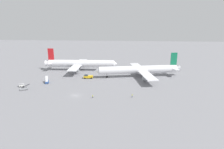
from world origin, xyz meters
TOP-DOWN VIEW (x-y plane):
  - ground_plane at (0.00, 0.00)m, footprint 600.00×600.00m
  - airliner_at_gate_left at (-9.94, 51.18)m, footprint 55.06×41.33m
  - airliner_being_pushed at (33.26, 37.09)m, footprint 57.44×47.25m
  - pushback_tug at (-0.01, 30.35)m, footprint 9.34×3.64m
  - gse_belt_loader_portside at (-29.65, 5.43)m, footprint 4.87×3.58m
  - gse_stair_truck_yellow at (-22.53, 18.19)m, footprint 3.53×4.94m
  - gse_baggage_cart_trailing at (-34.10, 10.37)m, footprint 3.12×2.92m
  - ground_crew_marshaller_foreground at (28.23, -0.19)m, footprint 0.36×0.36m
  - ground_crew_ramp_agent_by_cones at (9.32, -2.53)m, footprint 0.36×0.36m

SIDE VIEW (x-z plane):
  - ground_plane at x=0.00m, z-range 0.00..0.00m
  - gse_belt_loader_portside at x=-29.65m, z-range -0.68..2.33m
  - ground_crew_ramp_agent_by_cones at x=9.32m, z-range 0.03..1.64m
  - gse_baggage_cart_trailing at x=-34.10m, z-range 0.01..1.72m
  - ground_crew_marshaller_foreground at x=28.23m, z-range 0.04..1.81m
  - gse_stair_truck_yellow at x=-22.53m, z-range -1.00..3.05m
  - pushback_tug at x=-0.01m, z-range -0.22..2.70m
  - airliner_being_pushed at x=33.26m, z-range -3.07..12.79m
  - airliner_at_gate_left at x=-9.94m, z-range -3.09..13.48m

